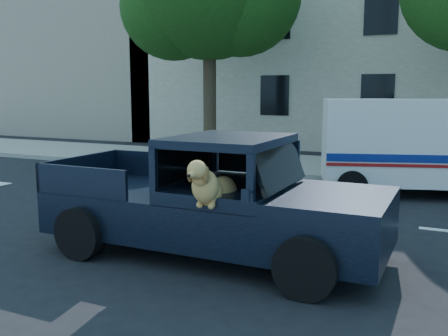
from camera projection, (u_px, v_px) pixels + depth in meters
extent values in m
plane|color=black|center=(163.00, 262.00, 7.10)|extent=(120.00, 120.00, 0.00)
cube|color=gray|center=(321.00, 167.00, 15.34)|extent=(60.00, 4.00, 0.15)
cylinder|color=#332619|center=(210.00, 96.00, 17.02)|extent=(0.44, 0.44, 4.40)
sphere|color=#0F350D|center=(173.00, 6.00, 16.78)|extent=(3.60, 3.60, 3.60)
cube|color=beige|center=(442.00, 37.00, 19.96)|extent=(26.00, 6.00, 9.00)
cube|color=tan|center=(86.00, 61.00, 27.48)|extent=(12.00, 6.00, 8.00)
cube|color=black|center=(214.00, 215.00, 7.31)|extent=(4.98, 1.95, 0.63)
cube|color=black|center=(335.00, 201.00, 6.51)|extent=(1.45, 1.92, 0.15)
cube|color=black|center=(229.00, 140.00, 7.04)|extent=(1.49, 1.84, 0.11)
cube|color=black|center=(280.00, 167.00, 6.76)|extent=(0.26, 1.64, 0.54)
cube|color=black|center=(228.00, 213.00, 6.72)|extent=(0.53, 0.53, 0.36)
cube|color=black|center=(246.00, 195.00, 5.73)|extent=(0.10, 0.05, 0.15)
cube|color=silver|center=(411.00, 172.00, 11.63)|extent=(4.39, 2.92, 0.48)
cube|color=silver|center=(396.00, 131.00, 11.53)|extent=(3.66, 2.70, 1.44)
cube|color=navy|center=(404.00, 159.00, 10.71)|extent=(3.13, 0.97, 0.17)
cube|color=#9E0F0F|center=(403.00, 166.00, 10.73)|extent=(3.13, 0.97, 0.07)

